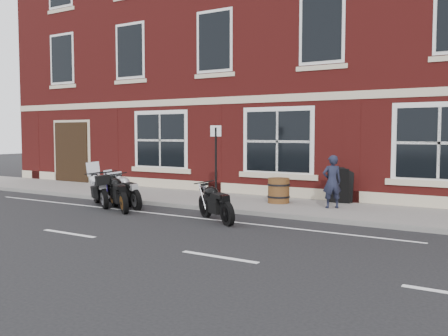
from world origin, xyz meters
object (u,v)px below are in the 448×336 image
Objects in this scene: a_board_sign at (341,185)px; barrel_planter at (279,190)px; moto_sport_red at (118,187)px; moto_sport_black at (119,192)px; moto_sport_silver at (128,190)px; pedestrian_left at (332,182)px; moto_touring_silver at (101,188)px; moto_naked_black at (216,201)px; parking_sign at (216,158)px.

a_board_sign reaches higher than barrel_planter.
moto_sport_black reaches higher than moto_sport_red.
moto_sport_red is at bearing 91.99° from moto_sport_silver.
moto_sport_silver is at bearing -15.27° from pedestrian_left.
moto_touring_silver is 5.51m from barrel_planter.
moto_sport_black is 3.40m from moto_naked_black.
pedestrian_left reaches higher than moto_sport_red.
pedestrian_left reaches higher than moto_sport_black.
pedestrian_left is at bearing -1.27° from moto_naked_black.
pedestrian_left is at bearing -89.03° from a_board_sign.
moto_naked_black is 2.71m from parking_sign.
moto_sport_black is 0.76× the size of parking_sign.
moto_touring_silver is 0.98× the size of moto_sport_black.
moto_sport_black is at bearing -148.14° from a_board_sign.
moto_sport_black is at bearing -74.27° from moto_touring_silver.
moto_sport_black is (0.86, -0.86, 0.00)m from moto_sport_red.
pedestrian_left is at bearing -47.73° from moto_sport_red.
pedestrian_left is (5.40, 2.91, 0.34)m from moto_sport_black.
moto_touring_silver reaches higher than a_board_sign.
parking_sign is at bearing -24.49° from pedestrian_left.
a_board_sign is (-0.14, 1.17, -0.21)m from pedestrian_left.
moto_sport_black is 1.03× the size of moto_naked_black.
barrel_planter is 2.15m from parking_sign.
moto_naked_black is at bearing -56.09° from moto_sport_black.
pedestrian_left is (2.00, 2.95, 0.36)m from moto_naked_black.
moto_sport_red is at bearing 79.79° from moto_sport_black.
moto_sport_red is 1.03× the size of moto_sport_silver.
moto_touring_silver reaches higher than moto_sport_red.
moto_sport_red is 2.55× the size of barrel_planter.
parking_sign is (2.02, 2.08, 0.95)m from moto_sport_black.
moto_naked_black is (4.55, -0.41, -0.03)m from moto_touring_silver.
moto_sport_silver is 4.59m from barrel_planter.
barrel_planter is (-1.60, -1.02, -0.16)m from a_board_sign.
parking_sign reaches higher than moto_naked_black.
parking_sign reaches higher than moto_touring_silver.
moto_sport_silver is 2.84m from parking_sign.
barrel_planter is at bearing 9.63° from parking_sign.
moto_sport_silver is (0.69, -0.32, -0.01)m from moto_sport_red.
barrel_planter is at bearing -30.12° from moto_sport_silver.
a_board_sign is (5.26, 4.08, 0.12)m from moto_sport_black.
moto_sport_red is at bearing -154.11° from barrel_planter.
moto_sport_red is 1.12× the size of moto_naked_black.
moto_sport_silver is at bearing -90.53° from moto_sport_red.
a_board_sign is 1.90m from barrel_planter.
parking_sign is at bearing -9.58° from moto_sport_black.
moto_sport_black is 4.77m from barrel_planter.
moto_sport_red is at bearing 111.06° from moto_naked_black.
moto_sport_red is 4.35m from moto_naked_black.
moto_sport_silver is 6.48m from a_board_sign.
moto_sport_silver is at bearing -146.74° from barrel_planter.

